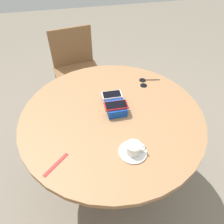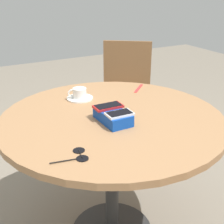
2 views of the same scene
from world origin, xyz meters
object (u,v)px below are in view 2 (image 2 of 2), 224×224
at_px(phone_white, 119,114).
at_px(chair_far_side, 125,100).
at_px(phone_red, 108,106).
at_px(round_table, 112,136).
at_px(coffee_cup, 79,93).
at_px(phone_box, 113,116).
at_px(lanyard_strap, 139,88).
at_px(sunglasses, 79,155).
at_px(saucer, 80,98).

height_order(phone_white, chair_far_side, chair_far_side).
relative_size(phone_white, phone_red, 0.89).
height_order(round_table, coffee_cup, coffee_cup).
bearing_deg(phone_box, chair_far_side, -34.54).
relative_size(lanyard_strap, chair_far_side, 0.17).
distance_m(round_table, sunglasses, 0.40).
relative_size(saucer, chair_far_side, 0.16).
bearing_deg(phone_white, round_table, -11.49).
bearing_deg(chair_far_side, round_table, 144.78).
relative_size(phone_white, saucer, 0.85).
height_order(coffee_cup, sunglasses, coffee_cup).
height_order(round_table, phone_red, phone_red).
relative_size(phone_box, coffee_cup, 1.90).
xyz_separation_m(phone_red, coffee_cup, (0.29, 0.02, -0.02)).
bearing_deg(phone_white, lanyard_strap, -42.45).
distance_m(round_table, phone_red, 0.17).
distance_m(phone_white, chair_far_side, 1.04).
height_order(phone_white, saucer, phone_white).
distance_m(phone_box, sunglasses, 0.32).
relative_size(round_table, coffee_cup, 10.59).
height_order(phone_white, lanyard_strap, phone_white).
bearing_deg(lanyard_strap, phone_red, 128.82).
distance_m(coffee_cup, chair_far_side, 0.77).
relative_size(coffee_cup, chair_far_side, 0.11).
relative_size(phone_box, chair_far_side, 0.22).
height_order(phone_box, lanyard_strap, phone_box).
xyz_separation_m(round_table, sunglasses, (-0.26, 0.28, 0.11)).
bearing_deg(lanyard_strap, round_table, 129.90).
height_order(phone_box, phone_white, phone_white).
bearing_deg(lanyard_strap, saucer, 88.80).
height_order(phone_box, coffee_cup, coffee_cup).
distance_m(round_table, coffee_cup, 0.32).
bearing_deg(chair_far_side, sunglasses, 141.15).
distance_m(phone_white, saucer, 0.39).
height_order(phone_red, lanyard_strap, phone_red).
height_order(round_table, saucer, saucer).
bearing_deg(chair_far_side, phone_box, 145.46).
xyz_separation_m(saucer, sunglasses, (-0.54, 0.23, -0.00)).
bearing_deg(phone_box, round_table, -25.10).
distance_m(phone_red, sunglasses, 0.36).
height_order(coffee_cup, lanyard_strap, coffee_cup).
bearing_deg(phone_white, phone_box, 5.68).
height_order(round_table, lanyard_strap, lanyard_strap).
xyz_separation_m(phone_white, coffee_cup, (0.39, 0.03, -0.02)).
xyz_separation_m(phone_white, phone_red, (0.10, 0.00, 0.00)).
distance_m(phone_red, chair_far_side, 0.96).
relative_size(phone_white, lanyard_strap, 0.78).
relative_size(round_table, saucer, 7.57).
bearing_deg(round_table, sunglasses, 132.66).
xyz_separation_m(round_table, chair_far_side, (0.72, -0.51, -0.15)).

